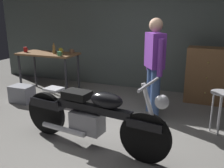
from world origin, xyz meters
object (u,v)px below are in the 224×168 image
object	(u,v)px
shop_stool	(221,101)
mug_red_diner	(25,50)
person_standing	(154,65)
mug_brown_stoneware	(72,51)
mug_yellow_tall	(61,50)
mug_green_speckled	(59,54)
motorcycle	(91,115)
wooden_dresser	(207,75)
storage_bin	(22,94)
bottle	(54,49)

from	to	relation	value
shop_stool	mug_red_diner	xyz separation A→B (m)	(-4.06, 0.69, 0.46)
person_standing	mug_brown_stoneware	size ratio (longest dim) A/B	14.10
mug_yellow_tall	mug_green_speckled	size ratio (longest dim) A/B	0.96
mug_red_diner	motorcycle	bearing A→B (deg)	-35.36
shop_stool	mug_brown_stoneware	bearing A→B (deg)	163.10
motorcycle	mug_green_speckled	distance (m)	2.23
person_standing	mug_brown_stoneware	xyz separation A→B (m)	(-1.96, 0.71, 0.02)
motorcycle	mug_red_diner	world-z (taller)	mug_red_diner
mug_red_diner	person_standing	bearing A→B (deg)	-9.15
person_standing	wooden_dresser	xyz separation A→B (m)	(0.82, 1.18, -0.38)
storage_bin	mug_brown_stoneware	world-z (taller)	mug_brown_stoneware
mug_brown_stoneware	storage_bin	bearing A→B (deg)	-125.75
storage_bin	mug_yellow_tall	size ratio (longest dim) A/B	3.81
mug_green_speckled	bottle	size ratio (longest dim) A/B	0.50
storage_bin	mug_yellow_tall	distance (m)	1.24
mug_yellow_tall	bottle	distance (m)	0.18
mug_yellow_tall	bottle	bearing A→B (deg)	-109.65
mug_green_speckled	bottle	xyz separation A→B (m)	(-0.25, 0.18, 0.05)
mug_red_diner	bottle	size ratio (longest dim) A/B	0.48
shop_stool	storage_bin	distance (m)	3.68
shop_stool	wooden_dresser	world-z (taller)	wooden_dresser
mug_red_diner	bottle	world-z (taller)	bottle
wooden_dresser	mug_brown_stoneware	size ratio (longest dim) A/B	9.29
storage_bin	bottle	size ratio (longest dim) A/B	1.83
person_standing	mug_red_diner	bearing A→B (deg)	47.50
mug_yellow_tall	mug_red_diner	bearing A→B (deg)	-166.30
mug_yellow_tall	mug_red_diner	xyz separation A→B (m)	(-0.79, -0.19, 0.00)
mug_brown_stoneware	mug_green_speckled	distance (m)	0.39
shop_stool	storage_bin	world-z (taller)	shop_stool
mug_red_diner	mug_green_speckled	bearing A→B (deg)	-8.72
mug_yellow_tall	mug_green_speckled	bearing A→B (deg)	-60.89
shop_stool	mug_brown_stoneware	distance (m)	3.18
wooden_dresser	mug_yellow_tall	distance (m)	3.10
wooden_dresser	bottle	bearing A→B (deg)	-167.91
motorcycle	mug_green_speckled	size ratio (longest dim) A/B	18.19
motorcycle	mug_red_diner	size ratio (longest dim) A/B	18.84
person_standing	wooden_dresser	size ratio (longest dim) A/B	1.52
motorcycle	mug_brown_stoneware	world-z (taller)	motorcycle
mug_green_speckled	bottle	world-z (taller)	bottle
motorcycle	bottle	xyz separation A→B (m)	(-1.73, 1.78, 0.55)
shop_stool	mug_brown_stoneware	xyz separation A→B (m)	(-3.02, 0.92, 0.45)
shop_stool	mug_green_speckled	bearing A→B (deg)	170.14
wooden_dresser	mug_brown_stoneware	distance (m)	2.85
shop_stool	bottle	world-z (taller)	bottle
mug_brown_stoneware	mug_red_diner	bearing A→B (deg)	-167.53
motorcycle	storage_bin	xyz separation A→B (m)	(-2.07, 1.07, -0.28)
person_standing	wooden_dresser	world-z (taller)	person_standing
mug_red_diner	bottle	xyz separation A→B (m)	(0.73, 0.03, 0.04)
wooden_dresser	storage_bin	world-z (taller)	wooden_dresser
mug_green_speckled	mug_red_diner	bearing A→B (deg)	171.28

